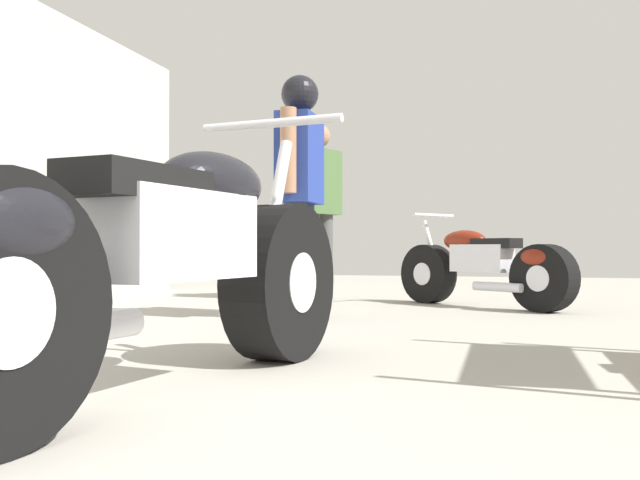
{
  "coord_description": "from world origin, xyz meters",
  "views": [
    {
      "loc": [
        0.98,
        0.18,
        0.51
      ],
      "look_at": [
        0.01,
        3.85,
        0.55
      ],
      "focal_mm": 39.39,
      "sensor_mm": 36.0,
      "label": 1
    }
  ],
  "objects_px": {
    "motorcycle_black_naked": "(485,267)",
    "mechanic_in_blue": "(319,200)",
    "motorcycle_maroon_cruiser": "(165,264)",
    "mechanic_with_helmet": "(300,173)"
  },
  "relations": [
    {
      "from": "motorcycle_black_naked",
      "to": "mechanic_in_blue",
      "type": "distance_m",
      "value": 1.83
    },
    {
      "from": "motorcycle_maroon_cruiser",
      "to": "motorcycle_black_naked",
      "type": "relative_size",
      "value": 1.52
    },
    {
      "from": "mechanic_with_helmet",
      "to": "mechanic_in_blue",
      "type": "bearing_deg",
      "value": 100.86
    },
    {
      "from": "motorcycle_black_naked",
      "to": "mechanic_in_blue",
      "type": "xyz_separation_m",
      "value": [
        -1.62,
        0.57,
        0.64
      ]
    },
    {
      "from": "motorcycle_black_naked",
      "to": "mechanic_with_helmet",
      "type": "distance_m",
      "value": 1.93
    },
    {
      "from": "mechanic_in_blue",
      "to": "mechanic_with_helmet",
      "type": "relative_size",
      "value": 0.99
    },
    {
      "from": "motorcycle_black_naked",
      "to": "motorcycle_maroon_cruiser",
      "type": "bearing_deg",
      "value": -103.64
    },
    {
      "from": "motorcycle_maroon_cruiser",
      "to": "motorcycle_black_naked",
      "type": "distance_m",
      "value": 4.05
    },
    {
      "from": "motorcycle_black_naked",
      "to": "mechanic_in_blue",
      "type": "relative_size",
      "value": 0.87
    },
    {
      "from": "mechanic_with_helmet",
      "to": "motorcycle_black_naked",
      "type": "bearing_deg",
      "value": 45.53
    }
  ]
}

